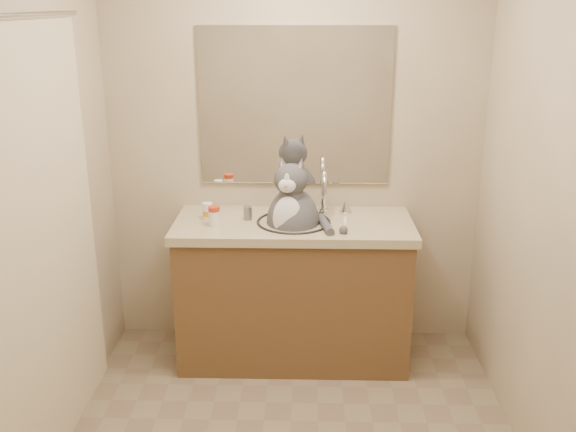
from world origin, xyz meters
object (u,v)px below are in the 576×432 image
Objects in this scene: pill_bottle_orange at (208,212)px; pill_bottle_redcap at (214,216)px; cat at (293,218)px; grey_canister at (248,213)px.

pill_bottle_redcap is at bearing -63.65° from pill_bottle_orange.
cat is 0.26m from grey_canister.
grey_canister is at bearing -178.10° from cat.
grey_canister is (0.17, 0.11, -0.02)m from pill_bottle_redcap.
pill_bottle_redcap is at bearing -146.95° from grey_canister.
cat is at bearing 7.43° from pill_bottle_redcap.
pill_bottle_orange reaches higher than grey_canister.
cat reaches higher than pill_bottle_orange.
pill_bottle_redcap is 1.13× the size of pill_bottle_orange.
pill_bottle_redcap is 1.44× the size of grey_canister.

